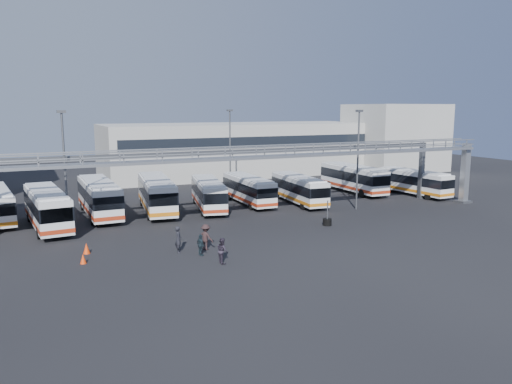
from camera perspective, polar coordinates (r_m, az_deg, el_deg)
name	(u,v)px	position (r m, az deg, el deg)	size (l,w,h in m)	color
ground	(287,237)	(40.79, 3.52, -5.19)	(140.00, 140.00, 0.00)	black
gantry	(256,163)	(44.95, 0.01, 3.35)	(51.40, 5.15, 7.10)	gray
warehouse	(239,149)	(79.18, -1.95, 4.95)	(42.00, 14.00, 8.00)	#9E9E99
building_right	(395,137)	(87.75, 15.57, 6.04)	(14.00, 12.00, 11.00)	#B2B2AD
light_pole_left	(65,167)	(42.98, -21.01, 2.72)	(0.70, 0.35, 10.21)	#4C4F54
light_pole_mid	(358,154)	(52.04, 11.57, 4.25)	(0.70, 0.35, 10.21)	#4C4F54
light_pole_back	(230,147)	(61.26, -2.98, 5.21)	(0.70, 0.35, 10.21)	#4C4F54
bus_1	(47,207)	(47.02, -22.78, -1.59)	(3.57, 11.42, 3.41)	silver
bus_2	(99,197)	(50.53, -17.50, -0.50)	(2.79, 11.52, 3.49)	silver
bus_3	(156,193)	(51.18, -11.31, -0.12)	(4.06, 11.73, 3.49)	silver
bus_4	(208,193)	(51.74, -5.47, -0.11)	(4.37, 10.49, 3.10)	silver
bus_5	(248,189)	(54.37, -0.87, 0.37)	(2.62, 10.09, 3.04)	silver
bus_6	(299,188)	(54.76, 4.93, 0.41)	(3.16, 10.25, 3.06)	silver
bus_8	(353,178)	(62.94, 11.05, 1.62)	(2.79, 11.17, 3.38)	silver
bus_9	(414,181)	(62.88, 17.59, 1.17)	(3.07, 10.14, 3.03)	silver
pedestrian_a	(178,239)	(36.78, -8.86, -5.36)	(0.71, 0.47, 1.95)	black
pedestrian_b	(222,251)	(33.96, -3.86, -6.70)	(0.85, 0.67, 1.76)	#2A2331
pedestrian_c	(206,237)	(37.18, -5.76, -5.15)	(1.25, 0.72, 1.93)	#2D1E1E
pedestrian_d	(201,245)	(35.81, -6.35, -6.05)	(0.91, 0.38, 1.55)	#1A272E
cone_left	(83,259)	(35.90, -19.15, -7.22)	(0.42, 0.42, 0.67)	#EF3E0D
cone_right	(86,248)	(38.20, -18.81, -6.10)	(0.50, 0.50, 0.80)	#EF3E0D
tire_stack	(327,221)	(45.11, 8.14, -3.33)	(0.79, 0.79, 2.26)	black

